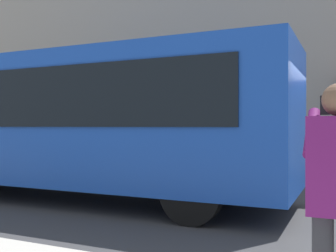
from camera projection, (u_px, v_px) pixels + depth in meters
ground_plane at (258, 213)px, 7.17m from camera, size 60.00×60.00×0.00m
red_bus at (78, 121)px, 8.52m from camera, size 9.05×2.54×3.08m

